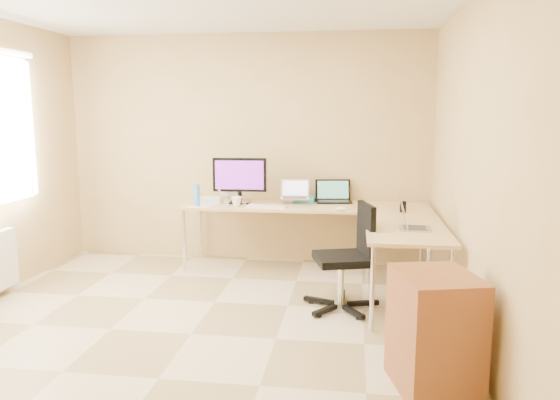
# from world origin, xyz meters

# --- Properties ---
(floor) EXTENTS (4.50, 4.50, 0.00)m
(floor) POSITION_xyz_m (0.00, 0.00, 0.00)
(floor) COLOR beige
(floor) RESTS_ON ground
(wall_back) EXTENTS (4.50, 0.00, 4.50)m
(wall_back) POSITION_xyz_m (0.00, 2.25, 1.30)
(wall_back) COLOR tan
(wall_back) RESTS_ON ground
(wall_right) EXTENTS (0.00, 4.50, 4.50)m
(wall_right) POSITION_xyz_m (2.10, 0.00, 1.30)
(wall_right) COLOR tan
(wall_right) RESTS_ON ground
(desk_main) EXTENTS (2.65, 0.70, 0.73)m
(desk_main) POSITION_xyz_m (0.72, 1.85, 0.36)
(desk_main) COLOR tan
(desk_main) RESTS_ON ground
(desk_return) EXTENTS (0.70, 1.30, 0.73)m
(desk_return) POSITION_xyz_m (1.70, 0.85, 0.36)
(desk_return) COLOR tan
(desk_return) RESTS_ON ground
(monitor) EXTENTS (0.60, 0.22, 0.50)m
(monitor) POSITION_xyz_m (0.00, 1.84, 0.98)
(monitor) COLOR black
(monitor) RESTS_ON desk_main
(book_stack) EXTENTS (0.23, 0.31, 0.05)m
(book_stack) POSITION_xyz_m (0.70, 2.05, 0.76)
(book_stack) COLOR teal
(book_stack) RESTS_ON desk_main
(laptop_center) EXTENTS (0.33, 0.26, 0.20)m
(laptop_center) POSITION_xyz_m (0.60, 1.92, 0.88)
(laptop_center) COLOR #A6A5BA
(laptop_center) RESTS_ON desk_main
(laptop_black) EXTENTS (0.43, 0.35, 0.25)m
(laptop_black) POSITION_xyz_m (1.02, 2.05, 0.85)
(laptop_black) COLOR black
(laptop_black) RESTS_ON desk_main
(keyboard) EXTENTS (0.43, 0.17, 0.02)m
(keyboard) POSITION_xyz_m (0.33, 1.62, 0.74)
(keyboard) COLOR white
(keyboard) RESTS_ON desk_main
(mouse) EXTENTS (0.11, 0.08, 0.04)m
(mouse) POSITION_xyz_m (1.11, 1.55, 0.75)
(mouse) COLOR white
(mouse) RESTS_ON desk_main
(mug) EXTENTS (0.14, 0.14, 0.10)m
(mug) POSITION_xyz_m (0.00, 1.66, 0.78)
(mug) COLOR white
(mug) RESTS_ON desk_main
(cd_stack) EXTENTS (0.11, 0.11, 0.03)m
(cd_stack) POSITION_xyz_m (0.06, 1.81, 0.74)
(cd_stack) COLOR #B6B8C2
(cd_stack) RESTS_ON desk_main
(water_bottle) EXTENTS (0.09, 0.09, 0.24)m
(water_bottle) POSITION_xyz_m (-0.40, 1.55, 0.85)
(water_bottle) COLOR #4A90D7
(water_bottle) RESTS_ON desk_main
(papers) EXTENTS (0.29, 0.35, 0.01)m
(papers) POSITION_xyz_m (-0.35, 1.66, 0.73)
(papers) COLOR silver
(papers) RESTS_ON desk_main
(white_box) EXTENTS (0.23, 0.20, 0.07)m
(white_box) POSITION_xyz_m (-0.32, 1.80, 0.77)
(white_box) COLOR silver
(white_box) RESTS_ON desk_main
(desk_fan) EXTENTS (0.24, 0.24, 0.25)m
(desk_fan) POSITION_xyz_m (-0.15, 1.88, 0.85)
(desk_fan) COLOR silver
(desk_fan) RESTS_ON desk_main
(black_cup) EXTENTS (0.08, 0.08, 0.11)m
(black_cup) POSITION_xyz_m (1.73, 1.55, 0.78)
(black_cup) COLOR black
(black_cup) RESTS_ON desk_main
(laptop_return) EXTENTS (0.32, 0.25, 0.21)m
(laptop_return) POSITION_xyz_m (1.76, 0.75, 0.83)
(laptop_return) COLOR silver
(laptop_return) RESTS_ON desk_return
(office_chair) EXTENTS (0.71, 0.71, 0.95)m
(office_chair) POSITION_xyz_m (1.14, 0.72, 0.50)
(office_chair) COLOR black
(office_chair) RESTS_ON ground
(cabinet) EXTENTS (0.57, 0.65, 0.77)m
(cabinet) POSITION_xyz_m (1.75, -0.60, 0.36)
(cabinet) COLOR #9F6732
(cabinet) RESTS_ON ground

